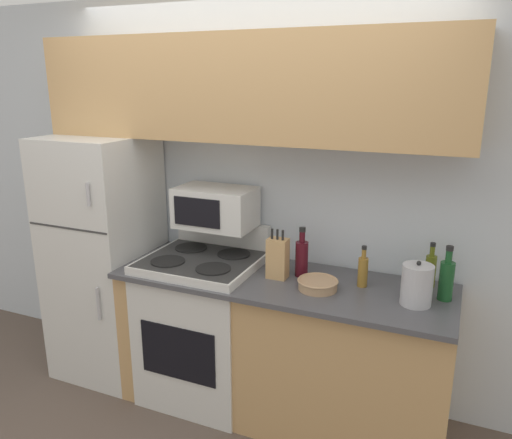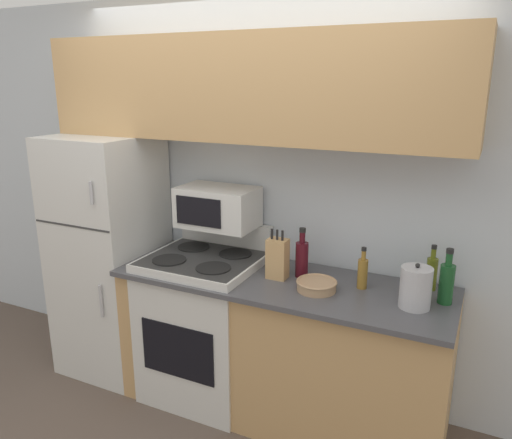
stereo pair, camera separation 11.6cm
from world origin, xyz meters
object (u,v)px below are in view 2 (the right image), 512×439
at_px(bottle_wine_green, 447,282).
at_px(bowl, 317,285).
at_px(bottle_olive_oil, 432,272).
at_px(refrigerator, 110,256).
at_px(stove, 205,324).
at_px(knife_block, 277,258).
at_px(bottle_vinegar, 363,272).
at_px(kettle, 416,288).
at_px(microwave, 218,207).
at_px(bottle_wine_red, 302,258).

bearing_deg(bottle_wine_green, bowl, -168.17).
bearing_deg(bottle_olive_oil, refrigerator, -174.12).
height_order(refrigerator, stove, refrigerator).
bearing_deg(knife_block, bottle_vinegar, 8.33).
xyz_separation_m(bowl, bottle_wine_green, (0.66, 0.14, 0.09)).
distance_m(refrigerator, kettle, 2.08).
height_order(refrigerator, bottle_wine_green, refrigerator).
bearing_deg(bottle_vinegar, bottle_wine_green, -0.49).
bearing_deg(bottle_vinegar, kettle, -22.34).
bearing_deg(bottle_wine_green, microwave, 176.85).
bearing_deg(bottle_wine_red, bottle_wine_green, -1.12).
relative_size(bowl, bottle_olive_oil, 0.88).
distance_m(refrigerator, stove, 0.85).
distance_m(bowl, bottle_wine_red, 0.23).
relative_size(bowl, bottle_wine_green, 0.76).
xyz_separation_m(bottle_vinegar, bottle_wine_green, (0.44, -0.00, 0.02)).
xyz_separation_m(refrigerator, bottle_olive_oil, (2.11, 0.22, 0.17)).
distance_m(stove, bowl, 0.89).
xyz_separation_m(knife_block, kettle, (0.79, -0.05, -0.01)).
bearing_deg(refrigerator, bowl, -2.61).
bearing_deg(kettle, stove, 178.01).
bearing_deg(bowl, bottle_olive_oil, 26.97).
bearing_deg(bottle_olive_oil, knife_block, -165.36).
bearing_deg(knife_block, kettle, -3.88).
xyz_separation_m(bottle_wine_red, bottle_wine_green, (0.81, -0.02, 0.00)).
bearing_deg(bottle_wine_green, bottle_vinegar, 179.51).
height_order(microwave, bowl, microwave).
height_order(bottle_olive_oil, bottle_wine_red, bottle_wine_red).
xyz_separation_m(stove, kettle, (1.29, -0.04, 0.52)).
xyz_separation_m(refrigerator, bottle_wine_red, (1.40, 0.08, 0.18)).
bearing_deg(bottle_vinegar, knife_block, -171.67).
relative_size(knife_block, bowl, 1.31).
height_order(knife_block, bottle_wine_red, same).
bearing_deg(microwave, refrigerator, -169.76).
xyz_separation_m(bottle_olive_oil, bottle_wine_green, (0.09, -0.15, 0.02)).
height_order(bottle_vinegar, bottle_wine_red, bottle_wine_red).
height_order(stove, bottle_wine_green, bottle_wine_green).
distance_m(stove, microwave, 0.77).
xyz_separation_m(stove, bottle_wine_green, (1.43, 0.08, 0.53)).
distance_m(refrigerator, bottle_wine_red, 1.41).
height_order(bottle_olive_oil, kettle, bottle_olive_oil).
bearing_deg(bottle_vinegar, microwave, 175.64).
relative_size(bottle_vinegar, kettle, 1.00).
bearing_deg(microwave, bottle_wine_green, -3.15).
bearing_deg(microwave, bottle_olive_oil, 3.19).
xyz_separation_m(bowl, kettle, (0.52, 0.02, 0.08)).
height_order(knife_block, kettle, knife_block).
height_order(refrigerator, bottle_olive_oil, refrigerator).
distance_m(microwave, bottle_wine_green, 1.43).
xyz_separation_m(bowl, bottle_wine_red, (-0.15, 0.15, 0.09)).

